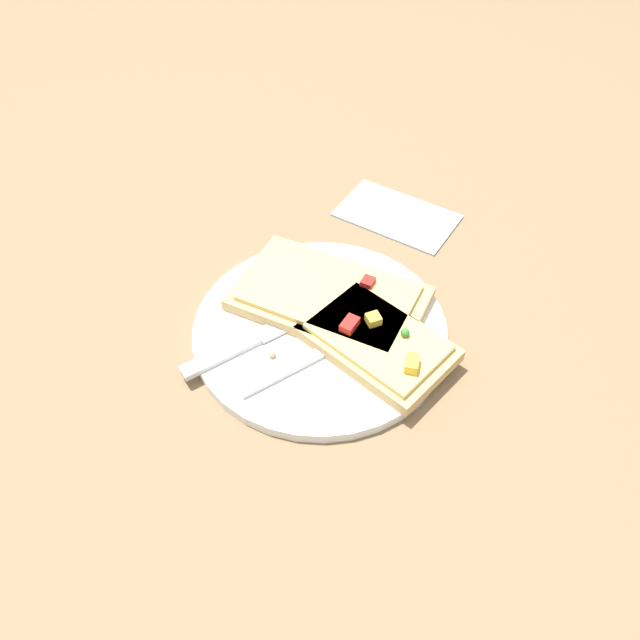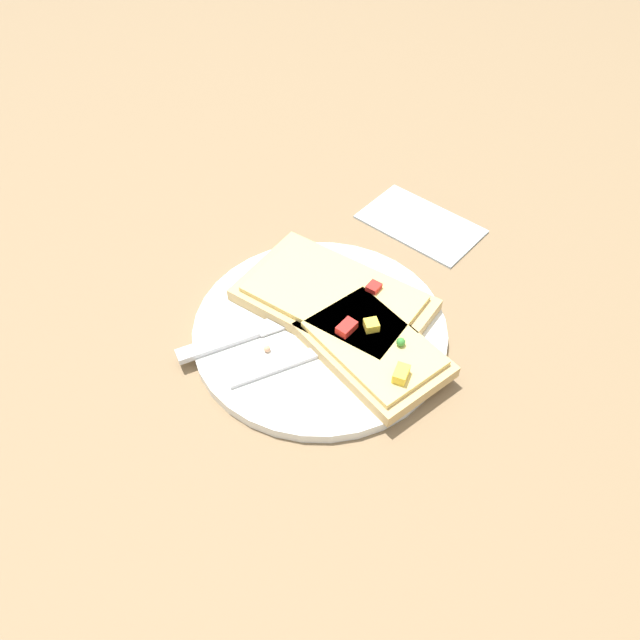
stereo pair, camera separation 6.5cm
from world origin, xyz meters
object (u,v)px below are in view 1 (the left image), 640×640
at_px(knife, 266,334).
at_px(pizza_slice_corner, 378,342).
at_px(plate, 320,330).
at_px(pizza_slice_main, 330,297).
at_px(fork, 337,344).
at_px(napkin, 397,215).

distance_m(knife, pizza_slice_corner, 0.12).
xyz_separation_m(plate, pizza_slice_corner, (-0.07, -0.01, 0.02)).
bearing_deg(pizza_slice_main, fork, -57.40).
distance_m(pizza_slice_corner, napkin, 0.23).
relative_size(plate, pizza_slice_main, 1.26).
xyz_separation_m(fork, napkin, (0.05, -0.23, -0.01)).
bearing_deg(plate, knife, 44.63).
height_order(plate, pizza_slice_corner, pizza_slice_corner).
height_order(plate, fork, fork).
height_order(knife, pizza_slice_corner, pizza_slice_corner).
bearing_deg(pizza_slice_corner, napkin, -56.77).
height_order(pizza_slice_corner, napkin, pizza_slice_corner).
bearing_deg(pizza_slice_main, knife, -119.52).
relative_size(pizza_slice_main, pizza_slice_corner, 1.30).
height_order(fork, pizza_slice_main, pizza_slice_main).
xyz_separation_m(knife, napkin, (-0.02, -0.26, -0.01)).
distance_m(fork, napkin, 0.24).
distance_m(fork, knife, 0.08).
distance_m(fork, pizza_slice_corner, 0.04).
height_order(fork, pizza_slice_corner, pizza_slice_corner).
xyz_separation_m(fork, pizza_slice_main, (0.04, -0.05, 0.01)).
bearing_deg(fork, plate, 89.95).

